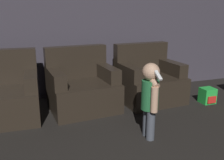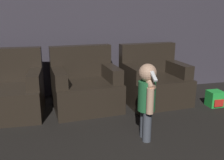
% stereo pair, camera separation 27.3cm
% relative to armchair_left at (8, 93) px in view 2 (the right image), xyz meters
% --- Properties ---
extents(wall_back, '(8.40, 0.05, 2.60)m').
position_rel_armchair_left_xyz_m(wall_back, '(1.25, 0.67, 0.99)').
color(wall_back, '#3D3842').
rests_on(wall_back, ground_plane).
extents(armchair_left, '(0.95, 0.84, 0.88)m').
position_rel_armchair_left_xyz_m(armchair_left, '(0.00, 0.00, 0.00)').
color(armchair_left, black).
rests_on(armchair_left, ground_plane).
extents(armchair_middle, '(0.97, 0.86, 0.88)m').
position_rel_armchair_left_xyz_m(armchair_middle, '(1.06, -0.00, 0.00)').
color(armchair_middle, black).
rests_on(armchair_middle, ground_plane).
extents(armchair_right, '(0.97, 0.85, 0.88)m').
position_rel_armchair_left_xyz_m(armchair_right, '(2.13, -0.00, 0.00)').
color(armchair_right, black).
rests_on(armchair_right, ground_plane).
extents(person_toddler, '(0.19, 0.33, 0.85)m').
position_rel_armchair_left_xyz_m(person_toddler, '(1.56, -1.11, 0.20)').
color(person_toddler, '#474C56').
rests_on(person_toddler, ground_plane).
extents(toy_backpack, '(0.21, 0.21, 0.24)m').
position_rel_armchair_left_xyz_m(toy_backpack, '(2.93, -0.43, -0.19)').
color(toy_backpack, green).
rests_on(toy_backpack, ground_plane).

